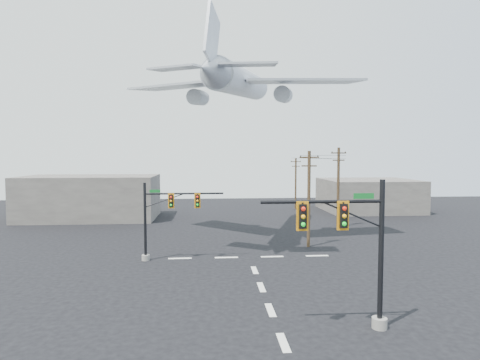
{
  "coord_description": "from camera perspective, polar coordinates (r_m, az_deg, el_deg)",
  "views": [
    {
      "loc": [
        -3.46,
        -22.19,
        8.83
      ],
      "look_at": [
        -1.36,
        5.0,
        7.16
      ],
      "focal_mm": 30.0,
      "sensor_mm": 36.0,
      "label": 1
    }
  ],
  "objects": [
    {
      "name": "airliner",
      "position": [
        43.88,
        0.04,
        13.67
      ],
      "size": [
        24.81,
        26.78,
        7.07
      ],
      "rotation": [
        0.0,
        -0.09,
        1.27
      ],
      "color": "silver"
    },
    {
      "name": "signal_mast_near",
      "position": [
        21.22,
        16.22,
        -9.65
      ],
      "size": [
        6.52,
        0.84,
        7.63
      ],
      "color": "gray",
      "rests_on": "ground"
    },
    {
      "name": "utility_pole_c",
      "position": [
        66.76,
        7.92,
        -0.34
      ],
      "size": [
        1.72,
        0.29,
        8.4
      ],
      "rotation": [
        0.0,
        0.0,
        0.03
      ],
      "color": "#48341E",
      "rests_on": "ground"
    },
    {
      "name": "building_left",
      "position": [
        59.82,
        -20.46,
        -2.31
      ],
      "size": [
        18.0,
        10.0,
        6.0
      ],
      "primitive_type": "cube",
      "color": "slate",
      "rests_on": "ground"
    },
    {
      "name": "ground",
      "position": [
        24.13,
        4.35,
        -17.97
      ],
      "size": [
        120.0,
        120.0,
        0.0
      ],
      "primitive_type": "plane",
      "color": "black",
      "rests_on": "ground"
    },
    {
      "name": "power_lines",
      "position": [
        52.78,
        11.03,
        3.19
      ],
      "size": [
        7.9,
        27.37,
        0.45
      ],
      "color": "black"
    },
    {
      "name": "building_right",
      "position": [
        67.49,
        17.78,
        -2.05
      ],
      "size": [
        14.0,
        12.0,
        5.0
      ],
      "primitive_type": "cube",
      "color": "slate",
      "rests_on": "ground"
    },
    {
      "name": "utility_pole_b",
      "position": [
        50.34,
        13.8,
        -0.82
      ],
      "size": [
        1.98,
        0.47,
        9.8
      ],
      "rotation": [
        0.0,
        0.0,
        0.17
      ],
      "color": "#48341E",
      "rests_on": "ground"
    },
    {
      "name": "utility_pole_a",
      "position": [
        39.11,
        9.76,
        -2.38
      ],
      "size": [
        1.86,
        0.31,
        9.28
      ],
      "rotation": [
        0.0,
        0.0,
        -0.09
      ],
      "color": "#48341E",
      "rests_on": "ground"
    },
    {
      "name": "lane_markings",
      "position": [
        29.11,
        2.7,
        -14.14
      ],
      "size": [
        14.0,
        21.2,
        0.01
      ],
      "color": "white",
      "rests_on": "ground"
    },
    {
      "name": "signal_mast_far",
      "position": [
        34.39,
        -10.97,
        -5.38
      ],
      "size": [
        6.89,
        0.72,
        6.57
      ],
      "color": "gray",
      "rests_on": "ground"
    }
  ]
}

